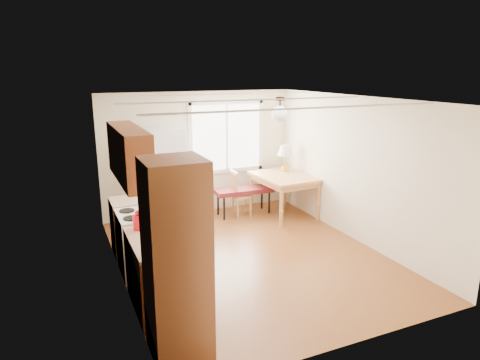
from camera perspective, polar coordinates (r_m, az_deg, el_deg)
room_shell at (r=6.57m, az=1.47°, el=-0.19°), size 4.60×5.60×2.62m
kitchen_run at (r=5.60m, az=-11.89°, el=-7.57°), size 0.65×3.40×2.20m
window_unit at (r=8.96m, az=-1.80°, el=5.75°), size 1.64×0.05×1.51m
pendant_light at (r=7.06m, az=5.33°, el=8.93°), size 0.26×0.26×0.40m
refrigerator at (r=8.31m, az=-10.58°, el=0.42°), size 0.85×0.85×1.85m
bench at (r=8.78m, az=0.51°, el=-1.49°), size 1.22×0.50×0.55m
dining_table at (r=8.74m, az=5.88°, el=-0.01°), size 1.08×1.39×0.84m
chair at (r=8.67m, az=-0.31°, el=-1.44°), size 0.41×0.41×0.93m
table_lamp at (r=8.98m, az=6.03°, el=3.69°), size 0.32×0.32×0.56m
coffee_maker at (r=4.91m, az=-10.35°, el=-8.37°), size 0.22×0.26×0.35m
kettle at (r=5.72m, az=-13.44°, el=-5.42°), size 0.14×0.14×0.26m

